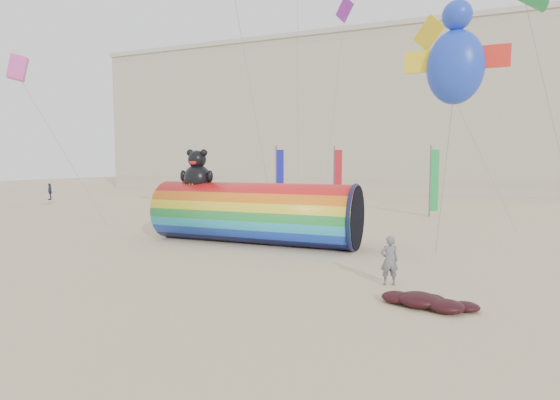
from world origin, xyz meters
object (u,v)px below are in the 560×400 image
at_px(hotel_building, 313,119).
at_px(kite_handler, 389,260).
at_px(fabric_bundle, 427,301).
at_px(windsock_assembly, 254,211).

distance_m(hotel_building, kite_handler, 51.33).
bearing_deg(fabric_bundle, kite_handler, 124.27).
relative_size(windsock_assembly, kite_handler, 6.33).
bearing_deg(hotel_building, kite_handler, -69.72).
height_order(kite_handler, fabric_bundle, kite_handler).
bearing_deg(windsock_assembly, fabric_bundle, -39.32).
height_order(windsock_assembly, fabric_bundle, windsock_assembly).
distance_m(kite_handler, fabric_bundle, 2.37).
xyz_separation_m(windsock_assembly, fabric_bundle, (8.54, -6.99, -1.40)).
relative_size(hotel_building, fabric_bundle, 23.06).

